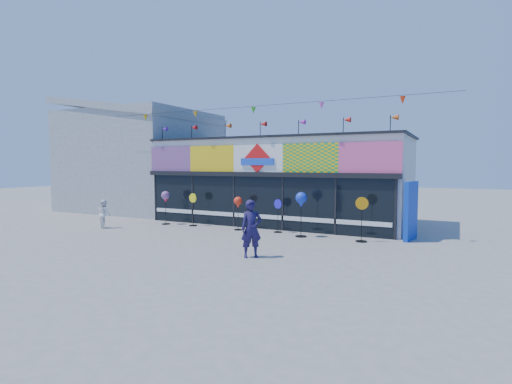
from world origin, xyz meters
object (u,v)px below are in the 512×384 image
Objects in this scene: spinner_2 at (238,203)px; child at (104,214)px; spinner_3 at (278,215)px; spinner_5 at (362,218)px; blue_sign at (411,211)px; spinner_1 at (193,209)px; spinner_4 at (301,201)px; spinner_0 at (166,198)px; adult_man at (251,229)px.

child is (-5.62, -2.20, -0.53)m from spinner_2.
spinner_3 is 3.58m from spinner_5.
spinner_2 is 0.88× the size of spinner_5.
spinner_1 is at bearing -162.91° from blue_sign.
spinner_5 is (3.55, -0.45, 0.14)m from spinner_3.
spinner_4 reaches higher than spinner_2.
blue_sign is 10.81m from spinner_0.
spinner_2 is at bearing 174.82° from spinner_4.
adult_man reaches higher than spinner_0.
spinner_2 is 3.01m from spinner_4.
spinner_0 is 1.52m from spinner_1.
child is at bearing 126.01° from adult_man.
blue_sign is 1.40× the size of spinner_0.
spinner_4 reaches higher than child.
spinner_4 reaches higher than spinner_3.
spinner_1 is 7.76m from spinner_5.
child is (-7.39, -2.43, -0.10)m from spinner_3.
spinner_1 is at bearing -177.92° from spinner_3.
adult_man is (-4.02, -5.13, -0.22)m from blue_sign.
spinner_3 is at bearing 7.41° from spinner_2.
spinner_1 is 4.21m from spinner_3.
spinner_0 is 9.20m from spinner_5.
blue_sign reaches higher than spinner_3.
spinner_3 is (-5.11, -0.68, -0.37)m from blue_sign.
spinner_3 is (1.77, 0.23, -0.43)m from spinner_2.
child is (-1.75, -2.09, -0.63)m from spinner_0.
spinner_1 is 6.82m from adult_man.
spinner_2 is (2.43, -0.08, 0.37)m from spinner_1.
adult_man is at bearing -76.26° from spinner_3.
adult_man reaches higher than spinner_2.
spinner_4 is 1.00× the size of adult_man.
spinner_5 is (5.32, -0.22, -0.29)m from spinner_2.
adult_man is at bearing -39.08° from spinner_1.
spinner_4 is at bearing -178.83° from spinner_5.
spinner_5 is (2.34, 0.05, -0.54)m from spinner_4.
spinner_1 is (-9.32, -0.83, -0.31)m from blue_sign.
blue_sign is 1.25× the size of adult_man.
child is at bearing -167.37° from spinner_4.
spinner_4 is (1.21, -0.50, 0.67)m from spinner_3.
spinner_1 is 5.46m from spinner_4.
blue_sign reaches higher than child.
spinner_5 is (9.19, -0.12, -0.39)m from spinner_0.
spinner_0 reaches higher than child.
blue_sign reaches higher than spinner_5.
spinner_4 is 8.85m from child.
spinner_2 is 0.82× the size of spinner_4.
spinner_4 is (6.86, -0.16, 0.15)m from spinner_0.
spinner_5 is at bearing 17.84° from adult_man.
spinner_4 is 3.99m from adult_man.
spinner_1 is at bearing -121.91° from child.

